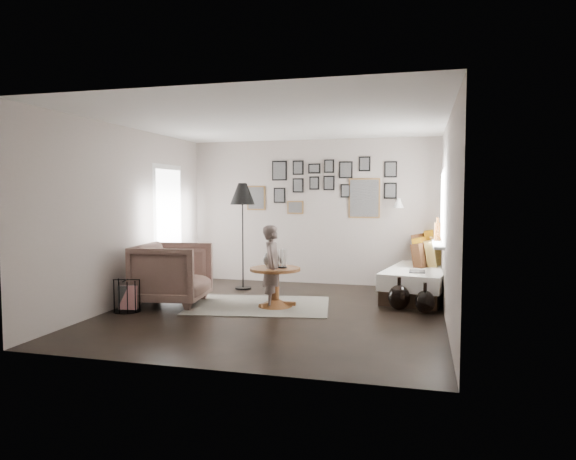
% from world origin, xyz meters
% --- Properties ---
extents(ground, '(4.80, 4.80, 0.00)m').
position_xyz_m(ground, '(0.00, 0.00, 0.00)').
color(ground, black).
rests_on(ground, ground).
extents(wall_back, '(4.50, 0.00, 4.50)m').
position_xyz_m(wall_back, '(0.00, 2.40, 1.30)').
color(wall_back, '#9F938B').
rests_on(wall_back, ground).
extents(wall_front, '(4.50, 0.00, 4.50)m').
position_xyz_m(wall_front, '(0.00, -2.40, 1.30)').
color(wall_front, '#9F938B').
rests_on(wall_front, ground).
extents(wall_left, '(0.00, 4.80, 4.80)m').
position_xyz_m(wall_left, '(-2.25, 0.00, 1.30)').
color(wall_left, '#9F938B').
rests_on(wall_left, ground).
extents(wall_right, '(0.00, 4.80, 4.80)m').
position_xyz_m(wall_right, '(2.25, 0.00, 1.30)').
color(wall_right, '#9F938B').
rests_on(wall_right, ground).
extents(ceiling, '(4.80, 4.80, 0.00)m').
position_xyz_m(ceiling, '(0.00, 0.00, 2.60)').
color(ceiling, white).
rests_on(ceiling, wall_back).
extents(door_left, '(0.00, 2.14, 2.14)m').
position_xyz_m(door_left, '(-2.23, 1.20, 1.05)').
color(door_left, white).
rests_on(door_left, wall_left).
extents(window_right, '(0.15, 1.32, 1.30)m').
position_xyz_m(window_right, '(2.18, 1.34, 0.93)').
color(window_right, white).
rests_on(window_right, wall_right).
extents(gallery_wall, '(2.74, 0.03, 1.08)m').
position_xyz_m(gallery_wall, '(0.29, 2.38, 1.74)').
color(gallery_wall, brown).
rests_on(gallery_wall, wall_back).
extents(wall_sconce, '(0.18, 0.36, 0.16)m').
position_xyz_m(wall_sconce, '(1.55, 2.13, 1.46)').
color(wall_sconce, white).
rests_on(wall_sconce, wall_back).
extents(rug, '(2.20, 1.70, 0.01)m').
position_xyz_m(rug, '(-0.34, 0.31, 0.01)').
color(rug, beige).
rests_on(rug, ground).
extents(pedestal_table, '(0.73, 0.73, 0.57)m').
position_xyz_m(pedestal_table, '(-0.09, 0.29, 0.26)').
color(pedestal_table, brown).
rests_on(pedestal_table, ground).
extents(vase, '(0.21, 0.21, 0.52)m').
position_xyz_m(vase, '(-0.17, 0.31, 0.73)').
color(vase, black).
rests_on(vase, pedestal_table).
extents(candles, '(0.12, 0.12, 0.27)m').
position_xyz_m(candles, '(0.02, 0.29, 0.70)').
color(candles, black).
rests_on(candles, pedestal_table).
extents(daybed, '(1.26, 2.19, 1.02)m').
position_xyz_m(daybed, '(1.94, 1.74, 0.33)').
color(daybed, black).
rests_on(daybed, ground).
extents(magazine_on_daybed, '(0.23, 0.31, 0.02)m').
position_xyz_m(magazine_on_daybed, '(1.88, 1.09, 0.48)').
color(magazine_on_daybed, black).
rests_on(magazine_on_daybed, daybed).
extents(armchair, '(1.10, 1.08, 0.91)m').
position_xyz_m(armchair, '(-1.61, 0.10, 0.45)').
color(armchair, brown).
rests_on(armchair, ground).
extents(armchair_cushion, '(0.44, 0.45, 0.19)m').
position_xyz_m(armchair_cushion, '(-1.58, 0.15, 0.48)').
color(armchair_cushion, silver).
rests_on(armchair_cushion, armchair).
extents(floor_lamp, '(0.42, 0.42, 1.81)m').
position_xyz_m(floor_lamp, '(-1.01, 1.52, 1.56)').
color(floor_lamp, black).
rests_on(floor_lamp, ground).
extents(magazine_basket, '(0.44, 0.44, 0.44)m').
position_xyz_m(magazine_basket, '(-2.00, -0.48, 0.22)').
color(magazine_basket, black).
rests_on(magazine_basket, ground).
extents(demijohn_large, '(0.31, 0.31, 0.46)m').
position_xyz_m(demijohn_large, '(1.64, 0.56, 0.18)').
color(demijohn_large, black).
rests_on(demijohn_large, ground).
extents(demijohn_small, '(0.27, 0.27, 0.42)m').
position_xyz_m(demijohn_small, '(1.99, 0.44, 0.16)').
color(demijohn_small, black).
rests_on(demijohn_small, ground).
extents(child, '(0.37, 0.48, 1.18)m').
position_xyz_m(child, '(-0.12, 0.26, 0.59)').
color(child, brown).
rests_on(child, ground).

